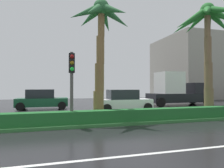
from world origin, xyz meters
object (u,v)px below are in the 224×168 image
at_px(palm_tree_centre_left, 101,29).
at_px(traffic_signal_median_right, 72,74).
at_px(car_in_traffic_second, 124,101).
at_px(palm_tree_centre, 208,28).
at_px(car_in_traffic_leading, 42,100).
at_px(box_truck_following, 177,91).

distance_m(palm_tree_centre_left, traffic_signal_median_right, 3.34).
bearing_deg(palm_tree_centre_left, car_in_traffic_second, 55.48).
bearing_deg(palm_tree_centre, traffic_signal_median_right, -173.90).
bearing_deg(palm_tree_centre_left, car_in_traffic_leading, 116.09).
bearing_deg(car_in_traffic_second, box_truck_following, 23.50).
xyz_separation_m(traffic_signal_median_right, car_in_traffic_second, (4.48, 5.14, -1.75)).
xyz_separation_m(palm_tree_centre_left, box_truck_following, (9.84, 7.13, -3.70)).
height_order(palm_tree_centre, traffic_signal_median_right, palm_tree_centre).
height_order(traffic_signal_median_right, box_truck_following, traffic_signal_median_right).
distance_m(palm_tree_centre_left, palm_tree_centre, 7.28).
relative_size(palm_tree_centre_left, box_truck_following, 1.06).
distance_m(traffic_signal_median_right, car_in_traffic_leading, 8.88).
bearing_deg(palm_tree_centre_left, box_truck_following, 35.93).
relative_size(palm_tree_centre, traffic_signal_median_right, 2.09).
xyz_separation_m(palm_tree_centre, car_in_traffic_second, (-4.45, 4.18, -5.02)).
height_order(palm_tree_centre_left, palm_tree_centre, palm_tree_centre).
bearing_deg(box_truck_following, traffic_signal_median_right, -144.57).
xyz_separation_m(traffic_signal_median_right, car_in_traffic_leading, (-1.95, 8.49, -1.75)).
bearing_deg(traffic_signal_median_right, palm_tree_centre_left, 32.39).
bearing_deg(car_in_traffic_leading, car_in_traffic_second, -27.54).
xyz_separation_m(car_in_traffic_second, box_truck_following, (7.04, 3.06, 0.72)).
distance_m(palm_tree_centre, car_in_traffic_second, 7.91).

